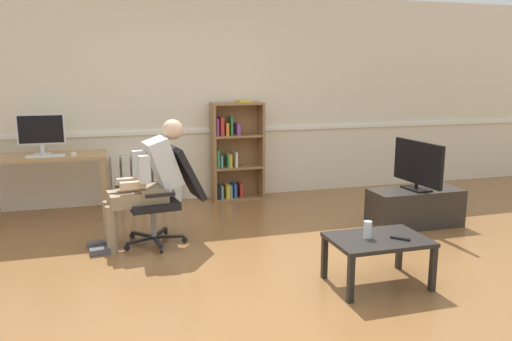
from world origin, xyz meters
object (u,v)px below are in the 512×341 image
(spare_remote, at_px, (400,238))
(computer_mouse, at_px, (74,154))
(tv_screen, at_px, (418,165))
(radiator, at_px, (147,179))
(coffee_table, at_px, (378,244))
(bookshelf, at_px, (234,153))
(computer_desk, at_px, (47,164))
(keyboard, at_px, (46,156))
(drinking_glass, at_px, (368,230))
(person_seated, at_px, (148,180))
(imac_monitor, at_px, (41,131))
(office_chair, at_px, (168,191))
(tv_stand, at_px, (415,208))

(spare_remote, bearing_deg, computer_mouse, -90.14)
(computer_mouse, distance_m, tv_screen, 3.86)
(radiator, xyz_separation_m, tv_screen, (2.78, -1.85, 0.38))
(radiator, xyz_separation_m, coffee_table, (1.57, -3.12, 0.02))
(bookshelf, bearing_deg, computer_desk, -172.68)
(radiator, height_order, spare_remote, radiator)
(computer_desk, relative_size, coffee_table, 1.71)
(keyboard, height_order, drinking_glass, keyboard)
(person_seated, bearing_deg, keyboard, -143.96)
(coffee_table, bearing_deg, tv_screen, 46.46)
(tv_screen, xyz_separation_m, coffee_table, (-1.21, -1.27, -0.35))
(radiator, bearing_deg, coffee_table, -63.24)
(imac_monitor, xyz_separation_m, keyboard, (0.05, -0.22, -0.26))
(computer_desk, bearing_deg, person_seated, -49.82)
(tv_screen, bearing_deg, coffee_table, 133.27)
(radiator, distance_m, person_seated, 1.66)
(office_chair, distance_m, tv_screen, 2.70)
(tv_screen, bearing_deg, computer_desk, 66.46)
(radiator, relative_size, tv_screen, 1.12)
(person_seated, distance_m, coffee_table, 2.26)
(imac_monitor, distance_m, radiator, 1.42)
(person_seated, bearing_deg, tv_screen, 78.29)
(keyboard, distance_m, computer_mouse, 0.30)
(imac_monitor, height_order, coffee_table, imac_monitor)
(computer_desk, height_order, tv_stand, computer_desk)
(person_seated, height_order, tv_stand, person_seated)
(keyboard, bearing_deg, imac_monitor, 103.30)
(imac_monitor, xyz_separation_m, drinking_glass, (2.68, -2.79, -0.56))
(computer_mouse, relative_size, coffee_table, 0.13)
(drinking_glass, bearing_deg, radiator, 115.60)
(computer_desk, distance_m, keyboard, 0.19)
(computer_desk, height_order, imac_monitor, imac_monitor)
(tv_stand, xyz_separation_m, drinking_glass, (-1.29, -1.25, 0.25))
(computer_desk, height_order, tv_screen, tv_screen)
(keyboard, bearing_deg, drinking_glass, -44.38)
(person_seated, relative_size, spare_remote, 8.24)
(computer_mouse, height_order, spare_remote, computer_mouse)
(tv_screen, bearing_deg, drinking_glass, 130.87)
(imac_monitor, relative_size, drinking_glass, 3.81)
(imac_monitor, height_order, radiator, imac_monitor)
(spare_remote, bearing_deg, coffee_table, -73.87)
(computer_desk, relative_size, person_seated, 1.06)
(imac_monitor, bearing_deg, drinking_glass, -46.16)
(computer_mouse, xyz_separation_m, bookshelf, (1.99, 0.41, -0.14))
(computer_mouse, relative_size, tv_stand, 0.10)
(person_seated, xyz_separation_m, tv_stand, (2.88, -0.22, -0.45))
(tv_screen, bearing_deg, tv_stand, 90.00)
(imac_monitor, height_order, person_seated, person_seated)
(imac_monitor, height_order, bookshelf, bookshelf)
(keyboard, height_order, radiator, keyboard)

